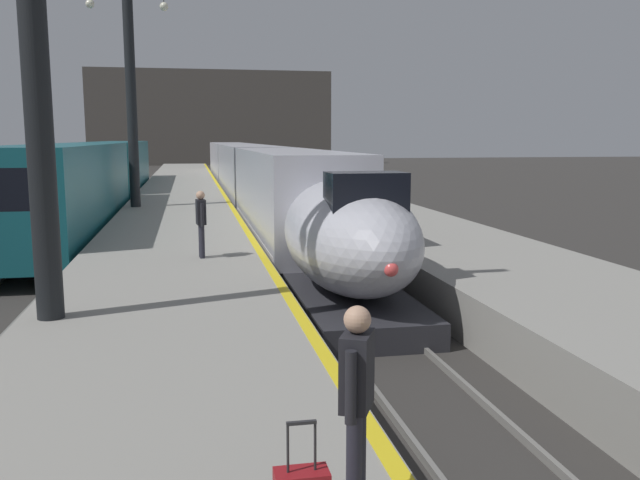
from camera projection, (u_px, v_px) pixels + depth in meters
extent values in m
cube|color=gray|center=(177.00, 233.00, 24.85)|extent=(4.80, 110.00, 1.05)
cube|color=gray|center=(387.00, 228.00, 26.39)|extent=(4.80, 110.00, 1.05)
cube|color=yellow|center=(239.00, 218.00, 25.21)|extent=(0.20, 107.80, 0.01)
cube|color=slate|center=(258.00, 233.00, 28.22)|extent=(0.08, 110.00, 0.12)
cube|color=slate|center=(294.00, 232.00, 28.50)|extent=(0.08, 110.00, 0.12)
cube|color=slate|center=(56.00, 238.00, 26.68)|extent=(0.08, 110.00, 0.12)
cube|color=slate|center=(96.00, 237.00, 26.97)|extent=(0.08, 110.00, 0.12)
ellipsoid|color=silver|center=(348.00, 235.00, 15.39)|extent=(2.78, 6.93, 2.56)
cube|color=#28282D|center=(351.00, 304.00, 15.29)|extent=(2.46, 5.89, 0.55)
cube|color=black|center=(366.00, 194.00, 13.72)|extent=(1.59, 1.00, 0.90)
sphere|color=#F24C4C|center=(391.00, 269.00, 12.13)|extent=(0.28, 0.28, 0.28)
cube|color=silver|center=(290.00, 193.00, 24.16)|extent=(2.90, 14.00, 3.05)
cube|color=black|center=(250.00, 178.00, 23.81)|extent=(0.04, 11.90, 0.80)
cube|color=black|center=(328.00, 177.00, 24.35)|extent=(0.04, 11.90, 0.80)
cube|color=silver|center=(290.00, 228.00, 24.36)|extent=(2.92, 13.30, 0.24)
cube|color=black|center=(312.00, 264.00, 20.09)|extent=(2.03, 2.20, 0.56)
cube|color=black|center=(275.00, 226.00, 28.78)|extent=(2.03, 2.20, 0.56)
cube|color=silver|center=(249.00, 171.00, 40.27)|extent=(2.90, 18.00, 3.05)
cube|color=black|center=(225.00, 162.00, 39.91)|extent=(0.04, 15.84, 0.80)
cube|color=black|center=(272.00, 161.00, 40.45)|extent=(0.04, 15.84, 0.80)
cube|color=black|center=(260.00, 211.00, 34.60)|extent=(2.03, 2.20, 0.56)
cube|color=black|center=(242.00, 192.00, 46.48)|extent=(2.03, 2.20, 0.56)
cube|color=silver|center=(230.00, 161.00, 58.31)|extent=(2.90, 18.00, 3.05)
cube|color=black|center=(214.00, 154.00, 57.96)|extent=(0.04, 15.84, 0.80)
cube|color=black|center=(246.00, 154.00, 58.50)|extent=(0.04, 15.84, 0.80)
cube|color=black|center=(236.00, 186.00, 52.65)|extent=(2.03, 2.20, 0.56)
cube|color=black|center=(227.00, 177.00, 64.52)|extent=(2.03, 2.20, 0.56)
cube|color=#145660|center=(69.00, 188.00, 25.54)|extent=(2.85, 18.00, 3.30)
cube|color=black|center=(5.00, 190.00, 16.75)|extent=(2.28, 0.08, 1.10)
cube|color=black|center=(29.00, 175.00, 25.20)|extent=(0.04, 15.30, 0.90)
cube|color=black|center=(106.00, 174.00, 25.73)|extent=(0.04, 15.30, 0.90)
cube|color=black|center=(39.00, 264.00, 20.24)|extent=(2.00, 2.00, 0.52)
cube|color=black|center=(92.00, 219.00, 31.41)|extent=(2.00, 2.00, 0.52)
cube|color=#145660|center=(118.00, 167.00, 43.58)|extent=(2.85, 18.00, 3.30)
cylinder|color=black|center=(32.00, 10.00, 10.46)|extent=(0.44, 0.44, 9.94)
cylinder|color=black|center=(131.00, 97.00, 28.57)|extent=(0.44, 0.44, 9.45)
sphere|color=#EFEACC|center=(90.00, 4.00, 27.72)|extent=(0.36, 0.36, 0.36)
sphere|color=#EFEACC|center=(164.00, 6.00, 28.29)|extent=(0.36, 0.36, 0.36)
cylinder|color=#23232D|center=(354.00, 462.00, 5.34)|extent=(0.13, 0.13, 0.85)
cylinder|color=#23232D|center=(358.00, 453.00, 5.50)|extent=(0.13, 0.13, 0.85)
cube|color=black|center=(357.00, 371.00, 5.31)|extent=(0.36, 0.44, 0.62)
cylinder|color=black|center=(351.00, 387.00, 5.09)|extent=(0.09, 0.09, 0.58)
cylinder|color=black|center=(363.00, 367.00, 5.55)|extent=(0.09, 0.09, 0.58)
sphere|color=tan|center=(357.00, 320.00, 5.25)|extent=(0.22, 0.22, 0.22)
cylinder|color=#23232D|center=(201.00, 241.00, 16.87)|extent=(0.13, 0.13, 0.85)
cylinder|color=#23232D|center=(202.00, 242.00, 16.71)|extent=(0.13, 0.13, 0.85)
cube|color=black|center=(201.00, 212.00, 16.67)|extent=(0.26, 0.40, 0.62)
cylinder|color=black|center=(200.00, 213.00, 16.91)|extent=(0.09, 0.09, 0.58)
cylinder|color=black|center=(202.00, 215.00, 16.46)|extent=(0.09, 0.09, 0.58)
sphere|color=tan|center=(200.00, 195.00, 16.61)|extent=(0.22, 0.22, 0.22)
cylinder|color=#262628|center=(288.00, 449.00, 4.80)|extent=(0.02, 0.02, 0.36)
cylinder|color=#262628|center=(315.00, 446.00, 4.84)|extent=(0.02, 0.02, 0.36)
cube|color=#262628|center=(301.00, 423.00, 4.79)|extent=(0.22, 0.03, 0.02)
cube|color=#4C4742|center=(212.00, 118.00, 99.58)|extent=(36.00, 2.00, 14.00)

